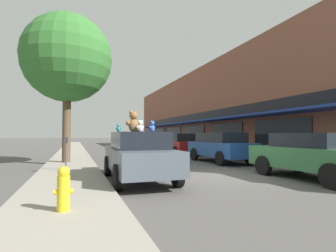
{
  "coord_description": "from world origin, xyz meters",
  "views": [
    {
      "loc": [
        -4.86,
        -8.43,
        1.49
      ],
      "look_at": [
        -1.47,
        1.08,
        1.84
      ],
      "focal_mm": 28.0,
      "sensor_mm": 36.0,
      "label": 1
    }
  ],
  "objects_px": {
    "plush_art_car": "(138,155)",
    "teddy_bear_black": "(138,127)",
    "parked_car_far_left": "(312,155)",
    "teddy_bear_blue": "(152,127)",
    "fire_hydrant": "(64,188)",
    "teddy_bear_giant": "(134,122)",
    "parked_car_far_right": "(180,143)",
    "parked_car_far_center": "(220,146)",
    "teddy_bear_white": "(140,126)",
    "teddy_bear_green": "(140,128)",
    "street_tree": "(67,59)",
    "parking_meter": "(66,149)",
    "teddy_bear_teal": "(119,128)"
  },
  "relations": [
    {
      "from": "parking_meter",
      "to": "parked_car_far_right",
      "type": "bearing_deg",
      "value": 43.44
    },
    {
      "from": "parked_car_far_center",
      "to": "teddy_bear_black",
      "type": "bearing_deg",
      "value": -147.61
    },
    {
      "from": "teddy_bear_teal",
      "to": "fire_hydrant",
      "type": "xyz_separation_m",
      "value": [
        -1.57,
        -3.78,
        -1.19
      ]
    },
    {
      "from": "teddy_bear_black",
      "to": "fire_hydrant",
      "type": "xyz_separation_m",
      "value": [
        -2.3,
        -4.09,
        -1.23
      ]
    },
    {
      "from": "teddy_bear_white",
      "to": "parking_meter",
      "type": "xyz_separation_m",
      "value": [
        -2.18,
        3.17,
        -0.8
      ]
    },
    {
      "from": "teddy_bear_blue",
      "to": "parked_car_far_center",
      "type": "bearing_deg",
      "value": -171.26
    },
    {
      "from": "parked_car_far_left",
      "to": "parking_meter",
      "type": "distance_m",
      "value": 8.89
    },
    {
      "from": "fire_hydrant",
      "to": "teddy_bear_blue",
      "type": "bearing_deg",
      "value": 50.42
    },
    {
      "from": "parked_car_far_left",
      "to": "parked_car_far_right",
      "type": "distance_m",
      "value": 11.64
    },
    {
      "from": "teddy_bear_green",
      "to": "fire_hydrant",
      "type": "bearing_deg",
      "value": 116.62
    },
    {
      "from": "teddy_bear_black",
      "to": "parked_car_far_center",
      "type": "relative_size",
      "value": 0.08
    },
    {
      "from": "plush_art_car",
      "to": "teddy_bear_black",
      "type": "bearing_deg",
      "value": 79.71
    },
    {
      "from": "teddy_bear_blue",
      "to": "parked_car_far_left",
      "type": "distance_m",
      "value": 5.44
    },
    {
      "from": "teddy_bear_blue",
      "to": "teddy_bear_giant",
      "type": "bearing_deg",
      "value": -85.7
    },
    {
      "from": "teddy_bear_black",
      "to": "teddy_bear_green",
      "type": "xyz_separation_m",
      "value": [
        -0.07,
        -0.62,
        -0.03
      ]
    },
    {
      "from": "parked_car_far_left",
      "to": "parked_car_far_center",
      "type": "xyz_separation_m",
      "value": [
        0.0,
        5.91,
        0.04
      ]
    },
    {
      "from": "street_tree",
      "to": "parked_car_far_right",
      "type": "bearing_deg",
      "value": 28.26
    },
    {
      "from": "teddy_bear_black",
      "to": "parked_car_far_left",
      "type": "xyz_separation_m",
      "value": [
        5.38,
        -2.5,
        -0.93
      ]
    },
    {
      "from": "teddy_bear_green",
      "to": "fire_hydrant",
      "type": "relative_size",
      "value": 0.39
    },
    {
      "from": "street_tree",
      "to": "parking_meter",
      "type": "height_order",
      "value": "street_tree"
    },
    {
      "from": "parked_car_far_left",
      "to": "fire_hydrant",
      "type": "height_order",
      "value": "parked_car_far_left"
    },
    {
      "from": "teddy_bear_green",
      "to": "teddy_bear_black",
      "type": "bearing_deg",
      "value": -37.25
    },
    {
      "from": "teddy_bear_white",
      "to": "fire_hydrant",
      "type": "distance_m",
      "value": 3.57
    },
    {
      "from": "plush_art_car",
      "to": "parked_car_far_center",
      "type": "relative_size",
      "value": 0.96
    },
    {
      "from": "teddy_bear_giant",
      "to": "parked_car_far_center",
      "type": "relative_size",
      "value": 0.16
    },
    {
      "from": "teddy_bear_giant",
      "to": "parked_car_far_left",
      "type": "height_order",
      "value": "teddy_bear_giant"
    },
    {
      "from": "teddy_bear_giant",
      "to": "parked_car_far_right",
      "type": "relative_size",
      "value": 0.18
    },
    {
      "from": "teddy_bear_giant",
      "to": "teddy_bear_green",
      "type": "height_order",
      "value": "teddy_bear_giant"
    },
    {
      "from": "teddy_bear_giant",
      "to": "teddy_bear_white",
      "type": "relative_size",
      "value": 2.1
    },
    {
      "from": "teddy_bear_giant",
      "to": "teddy_bear_teal",
      "type": "height_order",
      "value": "teddy_bear_giant"
    },
    {
      "from": "teddy_bear_teal",
      "to": "teddy_bear_white",
      "type": "xyz_separation_m",
      "value": [
        0.47,
        -1.13,
        0.02
      ]
    },
    {
      "from": "plush_art_car",
      "to": "parked_car_far_right",
      "type": "height_order",
      "value": "parked_car_far_right"
    },
    {
      "from": "teddy_bear_giant",
      "to": "parked_car_far_right",
      "type": "bearing_deg",
      "value": -132.48
    },
    {
      "from": "teddy_bear_green",
      "to": "parked_car_far_right",
      "type": "height_order",
      "value": "teddy_bear_green"
    },
    {
      "from": "teddy_bear_blue",
      "to": "parked_car_far_right",
      "type": "bearing_deg",
      "value": -148.87
    },
    {
      "from": "teddy_bear_black",
      "to": "fire_hydrant",
      "type": "distance_m",
      "value": 4.85
    },
    {
      "from": "parked_car_far_center",
      "to": "parking_meter",
      "type": "xyz_separation_m",
      "value": [
        -7.81,
        -1.67,
        0.07
      ]
    },
    {
      "from": "fire_hydrant",
      "to": "teddy_bear_green",
      "type": "bearing_deg",
      "value": 57.21
    },
    {
      "from": "teddy_bear_teal",
      "to": "parked_car_far_right",
      "type": "xyz_separation_m",
      "value": [
        6.11,
        9.44,
        -0.86
      ]
    },
    {
      "from": "teddy_bear_giant",
      "to": "teddy_bear_green",
      "type": "relative_size",
      "value": 2.38
    },
    {
      "from": "teddy_bear_blue",
      "to": "parked_car_far_right",
      "type": "relative_size",
      "value": 0.09
    },
    {
      "from": "parked_car_far_center",
      "to": "street_tree",
      "type": "xyz_separation_m",
      "value": [
        -7.89,
        1.49,
        4.47
      ]
    },
    {
      "from": "teddy_bear_white",
      "to": "parked_car_far_center",
      "type": "xyz_separation_m",
      "value": [
        5.64,
        4.84,
        -0.88
      ]
    },
    {
      "from": "plush_art_car",
      "to": "parked_car_far_left",
      "type": "relative_size",
      "value": 1.02
    },
    {
      "from": "teddy_bear_giant",
      "to": "street_tree",
      "type": "bearing_deg",
      "value": -78.67
    },
    {
      "from": "teddy_bear_blue",
      "to": "fire_hydrant",
      "type": "xyz_separation_m",
      "value": [
        -2.53,
        -3.06,
        -1.23
      ]
    },
    {
      "from": "parked_car_far_left",
      "to": "teddy_bear_black",
      "type": "bearing_deg",
      "value": 155.11
    },
    {
      "from": "teddy_bear_white",
      "to": "teddy_bear_teal",
      "type": "bearing_deg",
      "value": -73.87
    },
    {
      "from": "parked_car_far_left",
      "to": "teddy_bear_white",
      "type": "bearing_deg",
      "value": 169.29
    },
    {
      "from": "plush_art_car",
      "to": "teddy_bear_black",
      "type": "xyz_separation_m",
      "value": [
        0.16,
        0.76,
        0.92
      ]
    }
  ]
}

